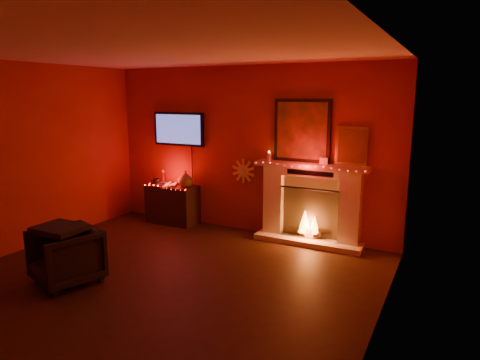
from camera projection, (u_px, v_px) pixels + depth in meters
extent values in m
plane|color=black|center=(153.00, 287.00, 5.05)|extent=(5.00, 5.00, 0.00)
plane|color=beige|center=(143.00, 50.00, 4.53)|extent=(5.00, 5.00, 0.00)
plane|color=maroon|center=(247.00, 150.00, 6.97)|extent=(5.00, 0.00, 5.00)
plane|color=maroon|center=(5.00, 160.00, 5.91)|extent=(0.00, 5.00, 5.00)
plane|color=maroon|center=(379.00, 199.00, 3.67)|extent=(0.00, 5.00, 5.00)
cube|color=beige|center=(308.00, 241.00, 6.54)|extent=(1.65, 0.40, 0.08)
cube|color=beige|center=(274.00, 203.00, 6.79)|extent=(0.30, 0.22, 0.95)
cube|color=beige|center=(350.00, 212.00, 6.25)|extent=(0.30, 0.22, 0.95)
cube|color=beige|center=(312.00, 172.00, 6.41)|extent=(1.50, 0.22, 0.14)
cube|color=beige|center=(311.00, 166.00, 6.34)|extent=(1.72, 0.34, 0.06)
cube|color=#88684F|center=(312.00, 206.00, 6.57)|extent=(0.90, 0.10, 0.95)
cube|color=black|center=(308.00, 214.00, 6.43)|extent=(0.90, 0.02, 0.78)
cylinder|color=black|center=(303.00, 233.00, 6.62)|extent=(0.55, 0.09, 0.09)
cylinder|color=black|center=(315.00, 230.00, 6.54)|extent=(0.51, 0.18, 0.08)
cone|color=orange|center=(305.00, 221.00, 6.57)|extent=(0.20, 0.20, 0.34)
cone|color=orange|center=(314.00, 225.00, 6.52)|extent=(0.16, 0.16, 0.26)
sphere|color=#FF3F07|center=(309.00, 232.00, 6.57)|extent=(0.18, 0.18, 0.18)
cube|color=black|center=(302.00, 131.00, 6.45)|extent=(0.88, 0.05, 0.95)
cube|color=#D1481B|center=(302.00, 131.00, 6.42)|extent=(0.78, 0.01, 0.85)
cube|color=gold|center=(351.00, 146.00, 6.15)|extent=(0.46, 0.04, 0.56)
cube|color=#AF7F28|center=(351.00, 146.00, 6.14)|extent=(0.38, 0.01, 0.48)
cylinder|color=beige|center=(269.00, 156.00, 6.68)|extent=(0.07, 0.07, 0.12)
cube|color=beige|center=(324.00, 161.00, 6.27)|extent=(0.12, 0.01, 0.10)
cube|color=black|center=(179.00, 129.00, 7.46)|extent=(1.00, 0.06, 0.58)
cube|color=#4552B3|center=(178.00, 129.00, 7.43)|extent=(0.92, 0.01, 0.50)
cylinder|color=black|center=(192.00, 165.00, 7.48)|extent=(0.02, 0.02, 0.66)
cylinder|color=yellow|center=(243.00, 171.00, 7.05)|extent=(0.20, 0.03, 0.20)
cylinder|color=beige|center=(243.00, 171.00, 7.03)|extent=(0.13, 0.01, 0.13)
cube|color=black|center=(173.00, 204.00, 7.56)|extent=(0.89, 0.45, 0.68)
imported|color=brown|center=(186.00, 179.00, 7.35)|extent=(0.27, 0.27, 0.28)
imported|color=black|center=(157.00, 182.00, 7.55)|extent=(0.13, 0.13, 0.10)
cylinder|color=beige|center=(168.00, 184.00, 7.45)|extent=(0.18, 0.37, 0.05)
cylinder|color=beige|center=(169.00, 186.00, 7.33)|extent=(0.07, 0.38, 0.05)
cylinder|color=beige|center=(175.00, 185.00, 7.43)|extent=(0.22, 0.36, 0.05)
cube|color=#5B2A1A|center=(162.00, 184.00, 7.51)|extent=(0.20, 0.14, 0.03)
cube|color=#20364A|center=(163.00, 183.00, 7.51)|extent=(0.17, 0.12, 0.02)
imported|color=black|center=(66.00, 256.00, 5.12)|extent=(0.91, 0.92, 0.67)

